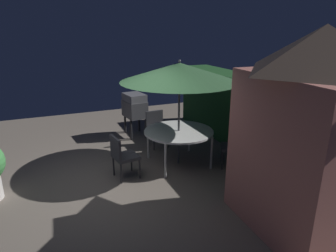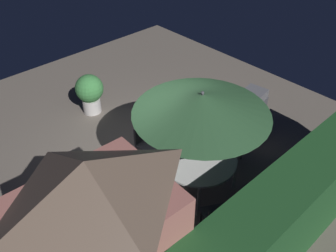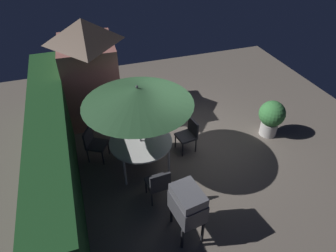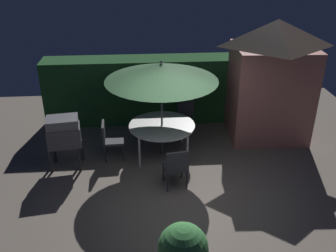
# 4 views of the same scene
# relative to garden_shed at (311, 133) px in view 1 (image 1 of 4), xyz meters

# --- Properties ---
(ground_plane) EXTENTS (11.00, 11.00, 0.00)m
(ground_plane) POSITION_rel_garden_shed_xyz_m (-2.39, -2.32, -1.51)
(ground_plane) COLOR #6B6056
(hedge_backdrop) EXTENTS (6.73, 0.81, 1.77)m
(hedge_backdrop) POSITION_rel_garden_shed_xyz_m (-2.39, 1.18, -0.62)
(hedge_backdrop) COLOR #1E4C23
(hedge_backdrop) RESTS_ON ground
(garden_shed) EXTENTS (2.05, 1.67, 2.96)m
(garden_shed) POSITION_rel_garden_shed_xyz_m (0.00, 0.00, 0.00)
(garden_shed) COLOR #B26B60
(garden_shed) RESTS_ON ground
(patio_table) EXTENTS (1.52, 1.52, 0.78)m
(patio_table) POSITION_rel_garden_shed_xyz_m (-2.72, -0.79, -0.78)
(patio_table) COLOR white
(patio_table) RESTS_ON ground
(patio_umbrella) EXTENTS (2.47, 2.47, 2.30)m
(patio_umbrella) POSITION_rel_garden_shed_xyz_m (-2.72, -0.79, 0.54)
(patio_umbrella) COLOR #4C4C51
(patio_umbrella) RESTS_ON ground
(bbq_grill) EXTENTS (0.76, 0.59, 1.20)m
(bbq_grill) POSITION_rel_garden_shed_xyz_m (-4.87, -1.14, -0.66)
(bbq_grill) COLOR #47474C
(bbq_grill) RESTS_ON ground
(chair_near_shed) EXTENTS (0.49, 0.49, 0.90)m
(chair_near_shed) POSITION_rel_garden_shed_xyz_m (-3.93, -0.86, -0.99)
(chair_near_shed) COLOR #38383D
(chair_near_shed) RESTS_ON ground
(chair_far_side) EXTENTS (0.52, 0.53, 0.90)m
(chair_far_side) POSITION_rel_garden_shed_xyz_m (-2.53, -2.12, -0.99)
(chair_far_side) COLOR #38383D
(chair_far_side) RESTS_ON ground
(chair_toward_hedge) EXTENTS (0.63, 0.63, 0.90)m
(chair_toward_hedge) POSITION_rel_garden_shed_xyz_m (-2.09, 0.29, -0.99)
(chair_toward_hedge) COLOR #38383D
(chair_toward_hedge) RESTS_ON ground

